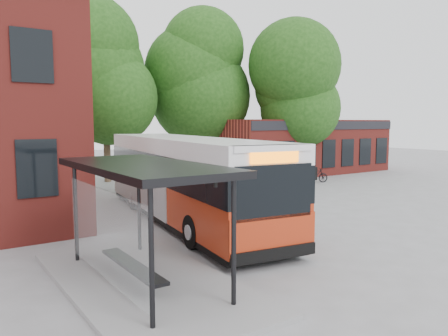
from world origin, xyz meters
TOP-DOWN VIEW (x-y plane):
  - ground at (0.00, 0.00)m, footprint 100.00×100.00m
  - shop_row at (15.00, 14.00)m, footprint 14.00×6.20m
  - bus_shelter at (-4.50, -1.00)m, footprint 3.60×7.00m
  - bike_rail at (9.28, 10.00)m, footprint 5.20×0.10m
  - tree_1 at (1.00, 17.00)m, footprint 7.92×7.92m
  - tree_2 at (8.00, 16.00)m, footprint 7.92×7.92m
  - tree_3 at (13.00, 12.00)m, footprint 7.04×7.04m
  - city_bus at (-0.42, 4.31)m, footprint 4.43×12.97m
  - bicycle_0 at (7.08, 10.26)m, footprint 1.89×0.66m
  - bicycle_2 at (8.84, 9.35)m, footprint 1.86×0.67m
  - bicycle_3 at (9.32, 10.36)m, footprint 1.78×0.65m
  - bicycle_4 at (9.13, 10.55)m, footprint 1.67×0.78m
  - bicycle_5 at (10.08, 9.33)m, footprint 1.80×0.81m
  - bicycle_7 at (11.72, 9.04)m, footprint 1.60×1.02m

SIDE VIEW (x-z plane):
  - ground at x=0.00m, z-range 0.00..0.00m
  - bike_rail at x=9.28m, z-range 0.00..0.38m
  - bicycle_4 at x=9.13m, z-range 0.00..0.84m
  - bicycle_7 at x=11.72m, z-range 0.00..0.93m
  - bicycle_2 at x=8.84m, z-range 0.00..0.97m
  - bicycle_0 at x=7.08m, z-range 0.00..0.99m
  - bicycle_3 at x=9.32m, z-range 0.00..1.05m
  - bicycle_5 at x=10.08m, z-range 0.00..1.05m
  - bus_shelter at x=-4.50m, z-range 0.00..2.90m
  - city_bus at x=-0.42m, z-range 0.00..3.23m
  - shop_row at x=15.00m, z-range 0.00..4.00m
  - tree_3 at x=13.00m, z-range 0.00..9.28m
  - tree_1 at x=1.00m, z-range 0.00..10.40m
  - tree_2 at x=8.00m, z-range 0.00..11.00m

